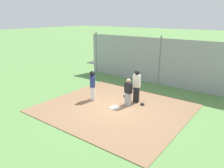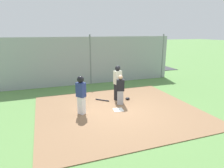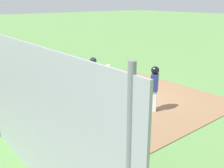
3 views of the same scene
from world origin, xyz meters
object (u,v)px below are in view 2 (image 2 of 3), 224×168
(umpire, at_px, (118,82))
(baseball_bat, at_px, (102,100))
(catcher_mask, at_px, (128,99))
(catcher, at_px, (120,90))
(parked_car_red, at_px, (132,61))
(runner, at_px, (81,92))
(parked_car_green, at_px, (81,64))
(parked_car_silver, at_px, (106,62))
(home_plate, at_px, (118,110))

(umpire, relative_size, baseball_bat, 2.39)
(umpire, height_order, catcher_mask, umpire)
(catcher, xyz_separation_m, umpire, (-0.11, -0.66, 0.21))
(umpire, distance_m, parked_car_red, 10.26)
(baseball_bat, bearing_deg, runner, -92.85)
(catcher_mask, relative_size, parked_car_green, 0.06)
(parked_car_silver, bearing_deg, parked_car_red, -7.87)
(umpire, bearing_deg, catcher, -24.21)
(parked_car_red, distance_m, parked_car_silver, 2.84)
(umpire, xyz_separation_m, parked_car_silver, (-2.25, -9.00, -0.39))
(runner, distance_m, baseball_bat, 2.10)
(runner, distance_m, parked_car_green, 10.34)
(parked_car_red, bearing_deg, baseball_bat, 59.53)
(runner, distance_m, catcher_mask, 2.98)
(catcher_mask, bearing_deg, catcher, 38.08)
(parked_car_green, bearing_deg, catcher, -90.99)
(catcher, distance_m, parked_car_silver, 9.95)
(home_plate, xyz_separation_m, baseball_bat, (0.32, -1.48, 0.02))
(baseball_bat, xyz_separation_m, catcher_mask, (-1.31, 0.30, 0.03))
(umpire, xyz_separation_m, runner, (2.14, 1.19, 0.00))
(runner, relative_size, parked_car_silver, 0.39)
(baseball_bat, xyz_separation_m, parked_car_red, (-5.89, -8.78, 0.55))
(baseball_bat, height_order, parked_car_green, parked_car_green)
(catcher, relative_size, parked_car_green, 0.35)
(parked_car_green, bearing_deg, runner, -102.39)
(home_plate, bearing_deg, catcher_mask, -130.14)
(home_plate, bearing_deg, umpire, -109.67)
(catcher, height_order, runner, runner)
(catcher_mask, bearing_deg, home_plate, 49.86)
(parked_car_silver, relative_size, parked_car_green, 1.02)
(runner, bearing_deg, parked_car_red, 17.43)
(catcher, distance_m, umpire, 0.71)
(home_plate, xyz_separation_m, runner, (1.66, -0.17, 0.97))
(parked_car_red, bearing_deg, parked_car_green, 2.78)
(catcher_mask, bearing_deg, parked_car_silver, -100.72)
(catcher, height_order, parked_car_silver, catcher)
(baseball_bat, bearing_deg, parked_car_silver, 113.81)
(baseball_bat, height_order, parked_car_red, parked_car_red)
(home_plate, distance_m, catcher, 1.09)
(umpire, relative_size, parked_car_red, 0.43)
(parked_car_red, distance_m, parked_car_green, 5.31)
(parked_car_red, bearing_deg, parked_car_silver, 1.42)
(catcher, relative_size, parked_car_red, 0.34)
(umpire, distance_m, parked_car_green, 8.97)
(runner, height_order, baseball_bat, runner)
(home_plate, distance_m, baseball_bat, 1.51)
(parked_car_silver, bearing_deg, parked_car_green, 175.04)
(home_plate, relative_size, runner, 0.26)
(catcher, relative_size, parked_car_silver, 0.34)
(home_plate, bearing_deg, runner, -5.76)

